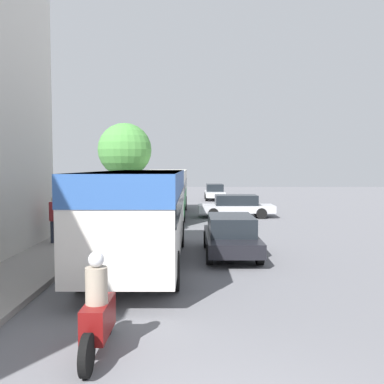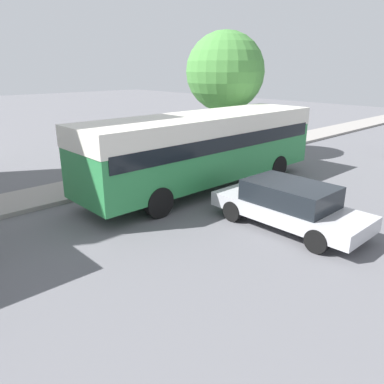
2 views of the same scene
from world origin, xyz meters
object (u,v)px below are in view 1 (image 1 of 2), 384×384
Objects in this scene: car_crossing at (215,192)px; pedestrian_near_curb at (82,217)px; motorcycle_behind_lead at (98,313)px; bus_lead at (141,204)px; bus_following at (165,186)px; car_far_curb at (231,235)px; car_distant at (236,205)px; pedestrian_walking_away at (55,219)px.

car_crossing is 22.42m from pedestrian_near_curb.
pedestrian_near_curb reaches higher than motorcycle_behind_lead.
bus_lead reaches higher than car_crossing.
bus_following is at bearing 71.82° from pedestrian_near_curb.
bus_lead is 3.44m from car_far_curb.
bus_lead reaches higher than bus_following.
bus_following reaches higher than car_far_curb.
bus_following is at bearing 90.44° from motorcycle_behind_lead.
bus_following is 4.62m from car_distant.
motorcycle_behind_lead is (0.15, -19.86, -1.19)m from bus_following.
motorcycle_behind_lead is 0.49× the size of car_distant.
bus_lead is at bearing -39.13° from pedestrian_walking_away.
bus_following is 9.44m from pedestrian_near_curb.
motorcycle_behind_lead is at bearing -68.47° from pedestrian_walking_away.
pedestrian_near_curb is at bearing 72.54° from car_crossing.
car_distant is at bearing 92.59° from car_crossing.
pedestrian_near_curb is at bearing 64.89° from pedestrian_walking_away.
bus_following is 10.99m from pedestrian_walking_away.
car_far_curb is (-0.73, -24.51, -0.03)m from car_crossing.
car_crossing is at bearing 83.57° from motorcycle_behind_lead.
car_far_curb is at bearing -75.75° from bus_following.
bus_following is 5.69× the size of pedestrian_walking_away.
motorcycle_behind_lead is 10.23m from pedestrian_walking_away.
bus_following reaches higher than car_crossing.
car_far_curb is (2.91, 7.81, 0.05)m from motorcycle_behind_lead.
pedestrian_near_curb is (-3.04, 4.44, -0.95)m from bus_lead.
car_far_curb is (2.95, 1.31, -1.18)m from bus_lead.
bus_lead is 13.29m from car_distant.
bus_following reaches higher than motorcycle_behind_lead.
car_far_curb is 6.76m from pedestrian_near_curb.
motorcycle_behind_lead is 19.48m from car_distant.
bus_lead is 26.11m from car_crossing.
car_crossing is at bearing 72.54° from pedestrian_near_curb.
bus_lead is 2.22× the size of car_crossing.
bus_lead reaches higher than motorcycle_behind_lead.
car_far_curb is 6.88m from pedestrian_walking_away.
car_far_curb is 11.29m from car_distant.
car_crossing is (3.64, 32.32, 0.08)m from motorcycle_behind_lead.
pedestrian_walking_away is at bearing -14.33° from car_far_curb.
bus_following is at bearing -100.86° from car_distant.
pedestrian_walking_away is (-3.71, 3.01, -0.85)m from bus_lead.
bus_following is 2.45× the size of car_crossing.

